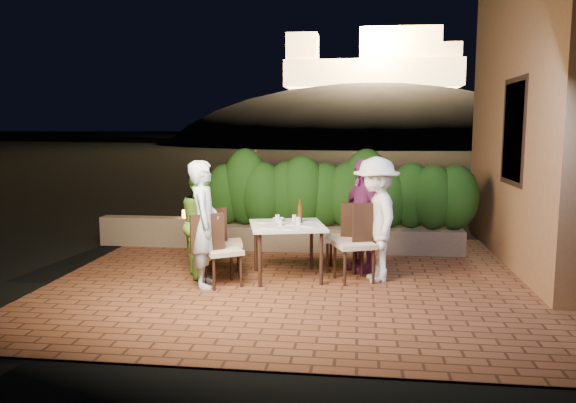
% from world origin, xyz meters
% --- Properties ---
extents(ground, '(400.00, 400.00, 0.00)m').
position_xyz_m(ground, '(0.00, 0.00, -0.02)').
color(ground, black).
rests_on(ground, ground).
extents(terrace_floor, '(7.00, 6.00, 0.15)m').
position_xyz_m(terrace_floor, '(0.00, 0.50, -0.07)').
color(terrace_floor, brown).
rests_on(terrace_floor, ground).
extents(building_wall, '(1.60, 5.00, 5.00)m').
position_xyz_m(building_wall, '(3.60, 2.00, 2.50)').
color(building_wall, '#A06A3F').
rests_on(building_wall, ground).
extents(window_pane, '(0.08, 1.00, 1.40)m').
position_xyz_m(window_pane, '(2.82, 1.50, 2.00)').
color(window_pane, black).
rests_on(window_pane, building_wall).
extents(window_frame, '(0.06, 1.15, 1.55)m').
position_xyz_m(window_frame, '(2.81, 1.50, 2.00)').
color(window_frame, black).
rests_on(window_frame, building_wall).
extents(planter, '(4.20, 0.55, 0.40)m').
position_xyz_m(planter, '(0.20, 2.30, 0.20)').
color(planter, brown).
rests_on(planter, ground).
extents(hedge, '(4.00, 0.70, 1.10)m').
position_xyz_m(hedge, '(0.20, 2.30, 0.95)').
color(hedge, '#183C10').
rests_on(hedge, planter).
extents(parapet, '(2.20, 0.30, 0.50)m').
position_xyz_m(parapet, '(-2.80, 2.30, 0.25)').
color(parapet, brown).
rests_on(parapet, ground).
extents(hill, '(52.00, 40.00, 22.00)m').
position_xyz_m(hill, '(2.00, 60.00, -4.00)').
color(hill, black).
rests_on(hill, ground).
extents(fortress, '(26.00, 8.00, 8.00)m').
position_xyz_m(fortress, '(2.00, 60.00, 10.50)').
color(fortress, '#FFCC7A').
rests_on(fortress, hill).
extents(dining_table, '(1.19, 1.19, 0.75)m').
position_xyz_m(dining_table, '(-0.38, 0.48, 0.38)').
color(dining_table, white).
rests_on(dining_table, ground).
extents(plate_nw, '(0.23, 0.23, 0.01)m').
position_xyz_m(plate_nw, '(-0.57, 0.19, 0.76)').
color(plate_nw, white).
rests_on(plate_nw, dining_table).
extents(plate_sw, '(0.22, 0.22, 0.01)m').
position_xyz_m(plate_sw, '(-0.74, 0.60, 0.76)').
color(plate_sw, white).
rests_on(plate_sw, dining_table).
extents(plate_ne, '(0.22, 0.22, 0.01)m').
position_xyz_m(plate_ne, '(-0.07, 0.37, 0.76)').
color(plate_ne, white).
rests_on(plate_ne, dining_table).
extents(plate_se, '(0.24, 0.24, 0.01)m').
position_xyz_m(plate_se, '(-0.17, 0.76, 0.76)').
color(plate_se, white).
rests_on(plate_se, dining_table).
extents(plate_centre, '(0.22, 0.22, 0.01)m').
position_xyz_m(plate_centre, '(-0.35, 0.49, 0.76)').
color(plate_centre, white).
rests_on(plate_centre, dining_table).
extents(plate_front, '(0.24, 0.24, 0.01)m').
position_xyz_m(plate_front, '(-0.26, 0.14, 0.76)').
color(plate_front, white).
rests_on(plate_front, dining_table).
extents(glass_nw, '(0.06, 0.06, 0.10)m').
position_xyz_m(glass_nw, '(-0.45, 0.33, 0.80)').
color(glass_nw, silver).
rests_on(glass_nw, dining_table).
extents(glass_sw, '(0.06, 0.06, 0.11)m').
position_xyz_m(glass_sw, '(-0.54, 0.62, 0.80)').
color(glass_sw, silver).
rests_on(glass_sw, dining_table).
extents(glass_ne, '(0.07, 0.07, 0.11)m').
position_xyz_m(glass_ne, '(-0.22, 0.41, 0.81)').
color(glass_ne, silver).
rests_on(glass_ne, dining_table).
extents(glass_se, '(0.06, 0.06, 0.11)m').
position_xyz_m(glass_se, '(-0.30, 0.64, 0.80)').
color(glass_se, silver).
rests_on(glass_se, dining_table).
extents(beer_bottle, '(0.06, 0.06, 0.33)m').
position_xyz_m(beer_bottle, '(-0.22, 0.61, 0.91)').
color(beer_bottle, '#4A2A0C').
rests_on(beer_bottle, dining_table).
extents(bowl, '(0.17, 0.17, 0.04)m').
position_xyz_m(bowl, '(-0.54, 0.74, 0.77)').
color(bowl, white).
rests_on(bowl, dining_table).
extents(chair_left_front, '(0.62, 0.62, 0.96)m').
position_xyz_m(chair_left_front, '(-1.17, 0.00, 0.48)').
color(chair_left_front, black).
rests_on(chair_left_front, ground).
extents(chair_left_back, '(0.55, 0.55, 0.96)m').
position_xyz_m(chair_left_back, '(-1.25, 0.50, 0.48)').
color(chair_left_back, black).
rests_on(chair_left_back, ground).
extents(chair_right_front, '(0.63, 0.63, 1.06)m').
position_xyz_m(chair_right_front, '(0.53, 0.43, 0.53)').
color(chair_right_front, black).
rests_on(chair_right_front, ground).
extents(chair_right_back, '(0.50, 0.50, 1.00)m').
position_xyz_m(chair_right_back, '(0.36, 0.96, 0.50)').
color(chair_right_back, black).
rests_on(chair_right_back, ground).
extents(diner_blue, '(0.51, 0.67, 1.65)m').
position_xyz_m(diner_blue, '(-1.40, -0.06, 0.82)').
color(diner_blue, silver).
rests_on(diner_blue, ground).
extents(diner_green, '(0.83, 0.90, 1.49)m').
position_xyz_m(diner_green, '(-1.57, 0.47, 0.74)').
color(diner_green, '#6FB338').
rests_on(diner_green, ground).
extents(diner_white, '(0.82, 1.18, 1.68)m').
position_xyz_m(diner_white, '(0.82, 0.50, 0.84)').
color(diner_white, white).
rests_on(diner_white, ground).
extents(diner_purple, '(0.83, 1.02, 1.62)m').
position_xyz_m(diner_purple, '(0.64, 1.01, 0.81)').
color(diner_purple, '#762768').
rests_on(diner_purple, ground).
extents(parapet_lamp, '(0.10, 0.10, 0.14)m').
position_xyz_m(parapet_lamp, '(-2.40, 2.30, 0.57)').
color(parapet_lamp, orange).
rests_on(parapet_lamp, parapet).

